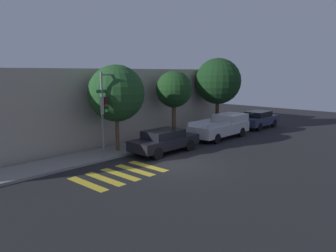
% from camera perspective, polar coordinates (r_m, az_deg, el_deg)
% --- Properties ---
extents(ground_plane, '(60.00, 60.00, 0.00)m').
position_cam_1_polar(ground_plane, '(17.35, 1.16, -6.71)').
color(ground_plane, black).
extents(sidewalk, '(26.00, 2.36, 0.14)m').
position_cam_1_polar(sidewalk, '(20.39, -8.15, -4.14)').
color(sidewalk, gray).
rests_on(sidewalk, ground).
extents(building_row, '(26.00, 6.00, 5.02)m').
position_cam_1_polar(building_row, '(23.67, -15.37, 3.49)').
color(building_row, '#A89E8E').
rests_on(building_row, ground).
extents(crosswalk, '(4.12, 2.60, 0.00)m').
position_cam_1_polar(crosswalk, '(15.89, -8.35, -8.32)').
color(crosswalk, gold).
rests_on(crosswalk, ground).
extents(traffic_light_pole, '(2.68, 0.56, 4.82)m').
position_cam_1_polar(traffic_light_pole, '(18.19, -9.92, 4.48)').
color(traffic_light_pole, slate).
rests_on(traffic_light_pole, ground).
extents(sedan_near_corner, '(4.56, 1.77, 1.41)m').
position_cam_1_polar(sedan_near_corner, '(19.57, -0.65, -2.54)').
color(sedan_near_corner, black).
rests_on(sedan_near_corner, ground).
extents(pickup_truck, '(5.29, 1.97, 1.66)m').
position_cam_1_polar(pickup_truck, '(24.38, 9.37, -0.04)').
color(pickup_truck, '#BCBCC1').
rests_on(pickup_truck, ground).
extents(sedan_middle, '(4.37, 1.74, 1.47)m').
position_cam_1_polar(sedan_middle, '(29.32, 15.52, 1.18)').
color(sedan_middle, '#2D3351').
rests_on(sedan_middle, ground).
extents(tree_near_corner, '(3.35, 3.35, 5.25)m').
position_cam_1_polar(tree_near_corner, '(19.57, -9.00, 5.63)').
color(tree_near_corner, brown).
rests_on(tree_near_corner, ground).
extents(tree_midblock, '(2.56, 2.56, 4.89)m').
position_cam_1_polar(tree_midblock, '(23.12, 1.04, 6.34)').
color(tree_midblock, brown).
rests_on(tree_midblock, ground).
extents(tree_far_end, '(3.76, 3.76, 5.94)m').
position_cam_1_polar(tree_far_end, '(27.43, 8.70, 7.71)').
color(tree_far_end, '#4C3823').
rests_on(tree_far_end, ground).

